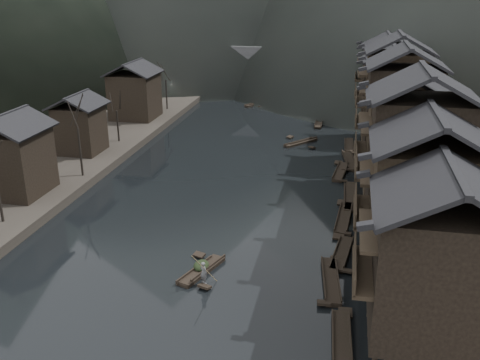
# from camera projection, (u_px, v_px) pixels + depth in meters

# --- Properties ---
(water) EXTENTS (300.00, 300.00, 0.00)m
(water) POSITION_uv_depth(u_px,v_px,m) (182.00, 270.00, 41.83)
(water) COLOR black
(water) RESTS_ON ground
(left_bank) EXTENTS (40.00, 200.00, 1.20)m
(left_bank) POSITION_uv_depth(u_px,v_px,m) (46.00, 118.00, 84.79)
(left_bank) COLOR #2D2823
(left_bank) RESTS_ON ground
(stilt_houses) EXTENTS (9.00, 67.60, 15.83)m
(stilt_houses) POSITION_uv_depth(u_px,v_px,m) (403.00, 112.00, 53.19)
(stilt_houses) COLOR black
(stilt_houses) RESTS_ON ground
(left_houses) EXTENTS (8.10, 53.20, 8.73)m
(left_houses) POSITION_uv_depth(u_px,v_px,m) (63.00, 123.00, 62.08)
(left_houses) COLOR black
(left_houses) RESTS_ON left_bank
(bare_trees) EXTENTS (3.85, 62.59, 7.69)m
(bare_trees) POSITION_uv_depth(u_px,v_px,m) (69.00, 128.00, 56.66)
(bare_trees) COLOR black
(bare_trees) RESTS_ON left_bank
(moored_sampans) EXTENTS (3.09, 49.88, 0.47)m
(moored_sampans) POSITION_uv_depth(u_px,v_px,m) (344.00, 207.00, 52.92)
(moored_sampans) COLOR black
(moored_sampans) RESTS_ON water
(midriver_boats) EXTENTS (14.37, 36.03, 0.45)m
(midriver_boats) POSITION_uv_depth(u_px,v_px,m) (292.00, 114.00, 88.78)
(midriver_boats) COLOR black
(midriver_boats) RESTS_ON water
(stone_bridge) EXTENTS (40.00, 6.00, 9.00)m
(stone_bridge) POSITION_uv_depth(u_px,v_px,m) (289.00, 66.00, 106.02)
(stone_bridge) COLOR #4C4C4F
(stone_bridge) RESTS_ON ground
(hero_sampan) EXTENTS (2.78, 5.45, 0.44)m
(hero_sampan) POSITION_uv_depth(u_px,v_px,m) (202.00, 270.00, 41.44)
(hero_sampan) COLOR black
(hero_sampan) RESTS_ON water
(cargo_heap) EXTENTS (1.20, 1.58, 0.72)m
(cargo_heap) POSITION_uv_depth(u_px,v_px,m) (201.00, 262.00, 41.46)
(cargo_heap) COLOR black
(cargo_heap) RESTS_ON hero_sampan
(boatman) EXTENTS (0.77, 0.69, 1.77)m
(boatman) POSITION_uv_depth(u_px,v_px,m) (203.00, 270.00, 39.27)
(boatman) COLOR slate
(boatman) RESTS_ON hero_sampan
(bamboo_pole) EXTENTS (1.59, 2.07, 3.35)m
(bamboo_pole) POSITION_uv_depth(u_px,v_px,m) (205.00, 239.00, 38.33)
(bamboo_pole) COLOR #8C7A51
(bamboo_pole) RESTS_ON boatman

